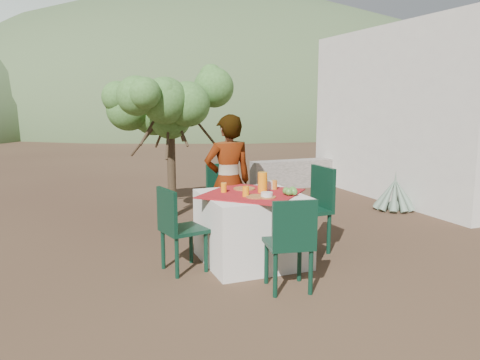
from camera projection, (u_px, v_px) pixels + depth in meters
name	position (u px, v px, depth m)	size (l,w,h in m)	color
ground	(182.00, 257.00, 5.27)	(160.00, 160.00, 0.00)	#342017
table	(252.00, 228.00, 5.06)	(1.30, 1.30, 0.76)	white
chair_far	(226.00, 197.00, 5.97)	(0.51, 0.51, 0.94)	black
chair_near	(291.00, 241.00, 4.22)	(0.47, 0.47, 0.88)	black
chair_left	(177.00, 226.00, 4.73)	(0.48, 0.48, 0.87)	black
chair_right	(313.00, 205.00, 5.41)	(0.47, 0.47, 0.99)	black
person	(228.00, 181.00, 5.55)	(0.58, 0.38, 1.58)	#8C6651
shrub_tree	(173.00, 113.00, 6.92)	(1.68, 1.64, 1.97)	#3F301F
agave	(395.00, 195.00, 7.50)	(0.68, 0.68, 0.72)	slate
guesthouse	(450.00, 114.00, 8.68)	(3.20, 4.20, 3.00)	silver
stone_wall	(311.00, 173.00, 9.64)	(2.60, 0.35, 0.55)	gray
hill_near_right	(212.00, 120.00, 42.64)	(48.00, 48.00, 20.00)	#334A2A
hill_far_center	(30.00, 117.00, 51.62)	(60.00, 60.00, 24.00)	gray
hill_far_right	(311.00, 115.00, 57.55)	(36.00, 36.00, 14.00)	gray
plate_far	(244.00, 189.00, 5.20)	(0.24, 0.24, 0.01)	brown
plate_near	(256.00, 197.00, 4.77)	(0.22, 0.22, 0.01)	brown
glass_far	(224.00, 188.00, 5.03)	(0.06, 0.06, 0.10)	orange
glass_near	(246.00, 191.00, 4.80)	(0.07, 0.07, 0.11)	orange
juice_pitcher	(263.00, 182.00, 5.00)	(0.10, 0.10, 0.22)	orange
bowl_plate	(267.00, 197.00, 4.75)	(0.19, 0.19, 0.01)	brown
white_bowl	(267.00, 194.00, 4.75)	(0.12, 0.12, 0.04)	silver
jar_left	(274.00, 185.00, 5.20)	(0.06, 0.06, 0.10)	orange
jar_right	(263.00, 183.00, 5.33)	(0.05, 0.05, 0.09)	orange
napkin_holder	(270.00, 185.00, 5.18)	(0.08, 0.04, 0.10)	silver
fruit_cluster	(290.00, 191.00, 4.88)	(0.16, 0.15, 0.08)	#488831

